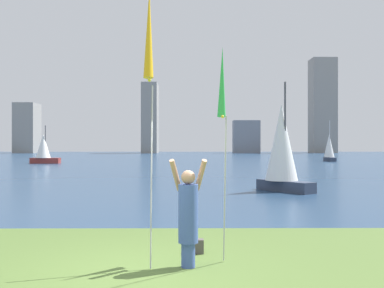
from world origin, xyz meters
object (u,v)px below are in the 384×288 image
(kite_flag_right, at_px, (222,87))
(bag, at_px, (197,246))
(sailboat_1, at_px, (329,148))
(sailboat_5, at_px, (282,148))
(kite_flag_left, at_px, (149,39))
(sailboat_7, at_px, (44,149))
(person, at_px, (188,214))

(kite_flag_right, xyz_separation_m, bag, (-0.46, 0.28, -3.03))
(sailboat_1, relative_size, sailboat_5, 1.03)
(kite_flag_right, relative_size, sailboat_1, 0.77)
(kite_flag_left, relative_size, sailboat_5, 0.96)
(kite_flag_left, bearing_deg, sailboat_5, 69.76)
(kite_flag_right, xyz_separation_m, sailboat_1, (16.61, 47.49, -1.54))
(kite_flag_right, distance_m, bag, 3.08)
(bag, relative_size, sailboat_7, 0.06)
(person, distance_m, sailboat_7, 45.09)
(kite_flag_left, height_order, kite_flag_right, kite_flag_left)
(kite_flag_right, bearing_deg, sailboat_1, 70.72)
(bag, bearing_deg, sailboat_5, 70.98)
(sailboat_1, bearing_deg, person, -109.68)
(kite_flag_right, height_order, sailboat_7, sailboat_7)
(bag, distance_m, sailboat_1, 50.22)
(kite_flag_left, bearing_deg, kite_flag_right, 41.93)
(person, height_order, sailboat_1, sailboat_1)
(person, relative_size, bag, 6.87)
(person, bearing_deg, sailboat_1, 81.86)
(sailboat_1, height_order, sailboat_7, sailboat_1)
(bag, bearing_deg, sailboat_7, 111.10)
(bag, height_order, sailboat_5, sailboat_5)
(sailboat_7, bearing_deg, kite_flag_right, -68.47)
(sailboat_7, bearing_deg, sailboat_5, -56.02)
(sailboat_5, relative_size, sailboat_7, 1.18)
(kite_flag_right, height_order, bag, kite_flag_right)
(kite_flag_right, relative_size, sailboat_5, 0.80)
(kite_flag_right, relative_size, sailboat_7, 0.94)
(bag, xyz_separation_m, sailboat_5, (4.02, 11.66, 1.81))
(person, bearing_deg, bag, 91.95)
(person, distance_m, sailboat_1, 51.21)
(sailboat_5, bearing_deg, person, -108.31)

